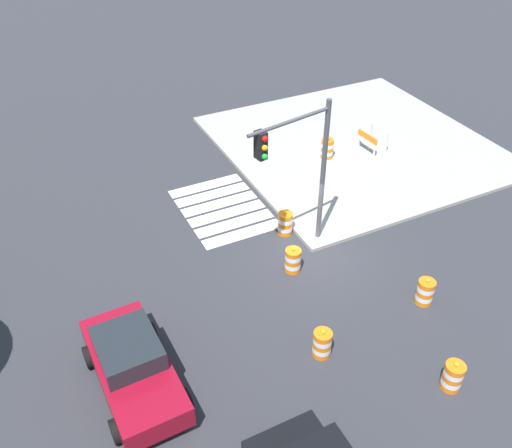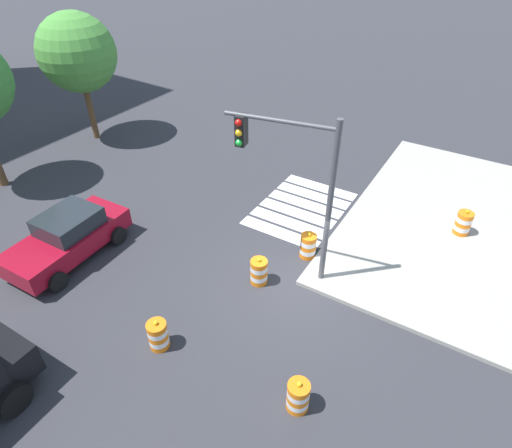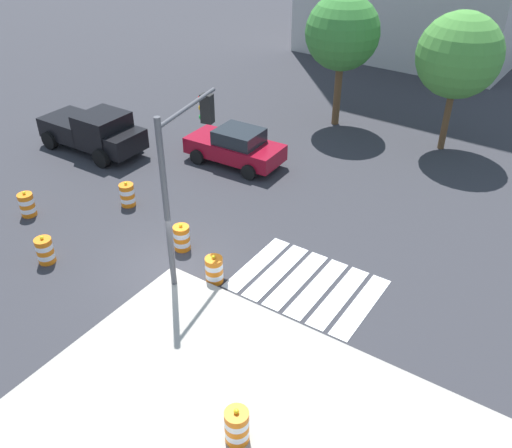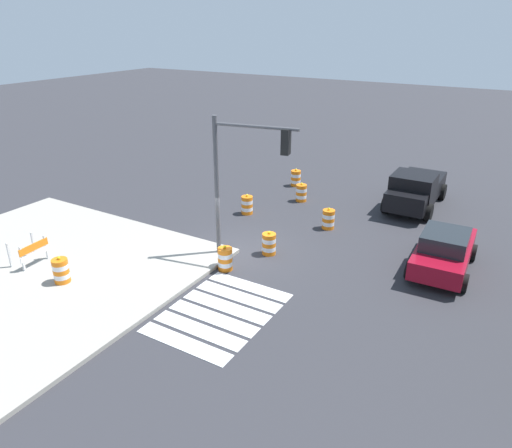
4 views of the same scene
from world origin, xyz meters
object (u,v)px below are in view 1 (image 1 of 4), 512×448
(traffic_barrel_median_far, at_px, (285,223))
(construction_barricade, at_px, (370,140))
(traffic_light_pole, at_px, (300,158))
(traffic_barrel_near_corner, at_px, (453,376))
(traffic_barrel_far_curb, at_px, (293,260))
(traffic_barrel_lane_center, at_px, (425,292))
(traffic_barrel_median_near, at_px, (322,343))
(sports_car, at_px, (132,365))
(traffic_barrel_on_sidewalk, at_px, (327,148))

(traffic_barrel_median_far, xyz_separation_m, construction_barricade, (3.64, -6.46, 0.27))
(traffic_barrel_median_far, height_order, traffic_light_pole, traffic_light_pole)
(traffic_barrel_near_corner, distance_m, traffic_barrel_far_curb, 6.42)
(traffic_barrel_lane_center, height_order, construction_barricade, construction_barricade)
(traffic_barrel_median_near, height_order, traffic_light_pole, traffic_light_pole)
(traffic_barrel_median_near, distance_m, traffic_barrel_far_curb, 3.79)
(traffic_barrel_median_far, xyz_separation_m, traffic_light_pole, (-1.11, 0.20, 3.46))
(traffic_barrel_far_curb, bearing_deg, construction_barricade, -52.13)
(traffic_barrel_far_curb, bearing_deg, traffic_barrel_median_far, -21.64)
(sports_car, distance_m, traffic_barrel_near_corner, 8.83)
(traffic_barrel_on_sidewalk, distance_m, construction_barricade, 2.13)
(traffic_barrel_median_far, relative_size, traffic_light_pole, 0.19)
(traffic_barrel_near_corner, bearing_deg, traffic_barrel_median_near, 45.26)
(traffic_barrel_median_near, distance_m, traffic_light_pole, 5.93)
(sports_car, relative_size, construction_barricade, 3.35)
(traffic_barrel_near_corner, relative_size, traffic_barrel_far_curb, 1.00)
(traffic_barrel_near_corner, xyz_separation_m, traffic_barrel_lane_center, (2.96, -1.52, 0.00))
(traffic_barrel_far_curb, distance_m, construction_barricade, 9.19)
(traffic_barrel_near_corner, relative_size, traffic_barrel_median_far, 1.00)
(traffic_barrel_median_near, xyz_separation_m, traffic_barrel_median_far, (5.64, -1.86, 0.00))
(sports_car, xyz_separation_m, construction_barricade, (7.89, -13.57, -0.09))
(sports_car, bearing_deg, traffic_barrel_median_far, -59.14)
(traffic_barrel_on_sidewalk, relative_size, construction_barricade, 0.79)
(traffic_barrel_far_curb, relative_size, construction_barricade, 0.79)
(traffic_barrel_median_near, relative_size, traffic_light_pole, 0.19)
(sports_car, distance_m, traffic_barrel_median_near, 5.45)
(traffic_barrel_near_corner, distance_m, traffic_light_pole, 7.98)
(construction_barricade, height_order, traffic_light_pole, traffic_light_pole)
(traffic_barrel_far_curb, xyz_separation_m, construction_barricade, (5.64, -7.25, 0.27))
(traffic_barrel_lane_center, distance_m, traffic_light_pole, 5.95)
(sports_car, bearing_deg, traffic_barrel_median_near, -104.79)
(sports_car, relative_size, traffic_light_pole, 0.79)
(traffic_barrel_near_corner, height_order, traffic_barrel_far_curb, same)
(traffic_barrel_on_sidewalk, relative_size, traffic_light_pole, 0.19)
(traffic_barrel_far_curb, relative_size, traffic_barrel_lane_center, 1.00)
(traffic_barrel_near_corner, xyz_separation_m, traffic_barrel_median_near, (2.60, 2.62, 0.00))
(traffic_barrel_median_near, bearing_deg, traffic_barrel_near_corner, -134.74)
(traffic_barrel_median_near, distance_m, traffic_barrel_median_far, 5.94)
(traffic_barrel_median_far, bearing_deg, traffic_light_pole, 169.59)
(sports_car, distance_m, construction_barricade, 15.70)
(sports_car, height_order, traffic_barrel_far_curb, sports_car)
(traffic_barrel_near_corner, relative_size, traffic_barrel_lane_center, 1.00)
(traffic_barrel_median_near, relative_size, construction_barricade, 0.79)
(traffic_barrel_median_far, relative_size, traffic_barrel_on_sidewalk, 1.00)
(traffic_barrel_median_near, bearing_deg, traffic_barrel_far_curb, -16.34)
(traffic_barrel_lane_center, bearing_deg, traffic_barrel_near_corner, 152.79)
(traffic_barrel_on_sidewalk, height_order, traffic_light_pole, traffic_light_pole)
(traffic_barrel_median_far, relative_size, construction_barricade, 0.79)
(traffic_barrel_far_curb, bearing_deg, traffic_barrel_median_near, 163.66)
(traffic_barrel_median_near, relative_size, traffic_barrel_lane_center, 1.00)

